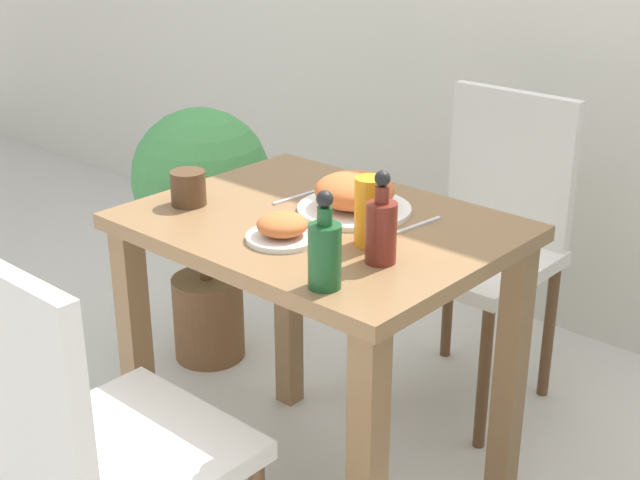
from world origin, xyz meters
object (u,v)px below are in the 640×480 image
Objects in this scene: drink_cup at (188,188)px; potted_plant_left at (202,201)px; side_plate at (282,229)px; sauce_bottle at (325,251)px; chair_near at (83,444)px; juice_glass at (370,211)px; condiment_bottle at (381,228)px; food_plate at (354,195)px; chair_far at (486,231)px.

drink_cup is 0.67m from potted_plant_left.
side_plate is 1.90× the size of drink_cup.
sauce_bottle reaches higher than drink_cup.
chair_near is 6.21× the size of juice_glass.
side_plate is at bearing -29.40° from potted_plant_left.
condiment_bottle is at bearing -37.15° from juice_glass.
juice_glass is 0.23m from sauce_bottle.
chair_near is at bearing -89.45° from side_plate.
juice_glass is at bearing 11.17° from drink_cup.
food_plate is at bearing 121.96° from sauce_bottle.
chair_far is at bearing 90.69° from side_plate.
condiment_bottle is at bearing 12.10° from side_plate.
side_plate is at bearing -90.76° from food_plate.
chair_near is at bearing -117.34° from sauce_bottle.
condiment_bottle is (0.22, -0.19, 0.03)m from food_plate.
drink_cup is (-0.32, -0.22, -0.00)m from food_plate.
drink_cup reaches higher than potted_plant_left.
side_plate is (0.01, -0.85, 0.26)m from chair_far.
food_plate is at bearing -89.85° from chair_near.
drink_cup is at bearing -59.19° from chair_near.
side_plate is 0.19× the size of potted_plant_left.
drink_cup is at bearing 166.77° from sauce_bottle.
sauce_bottle is 1.00× the size of condiment_bottle.
chair_far is at bearing 91.25° from food_plate.
chair_far is 0.89m from side_plate.
side_plate is 0.32m from drink_cup.
sauce_bottle is at bearing -58.04° from food_plate.
food_plate is at bearing 140.16° from condiment_bottle.
chair_near reaches higher than potted_plant_left.
condiment_bottle reaches higher than juice_glass.
sauce_bottle and condiment_bottle have the same top height.
juice_glass is at bearing 107.67° from sauce_bottle.
chair_far is at bearing 103.44° from sauce_bottle.
drink_cup is at bearing -176.25° from condiment_bottle.
food_plate is 1.67× the size of side_plate.
side_plate is at bearing -145.00° from juice_glass.
chair_near is 4.74× the size of condiment_bottle.
potted_plant_left is at bearing 151.05° from sauce_bottle.
chair_near is 0.82m from food_plate.
condiment_bottle reaches higher than potted_plant_left.
sauce_bottle reaches higher than side_plate.
food_plate is 0.39m from drink_cup.
drink_cup is at bearing -43.06° from potted_plant_left.
chair_near is 4.74× the size of sauce_bottle.
chair_far is 1.10× the size of potted_plant_left.
juice_glass reaches higher than drink_cup.
potted_plant_left is at bearing 136.94° from drink_cup.
chair_far is 4.74× the size of condiment_bottle.
side_plate is 0.92m from potted_plant_left.
chair_far is 10.98× the size of drink_cup.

